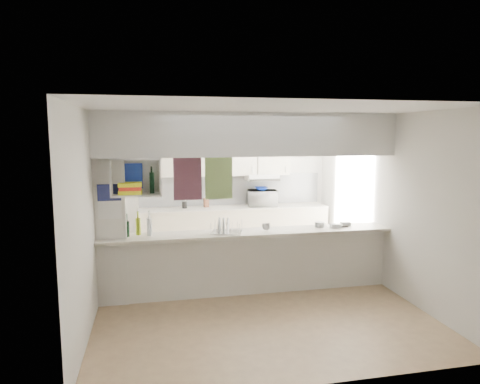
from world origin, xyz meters
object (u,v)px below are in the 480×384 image
object	(u,v)px
bowl	(261,189)
wine_bottles	(139,227)
microwave	(263,198)
dish_rack	(226,227)

from	to	relation	value
bowl	wine_bottles	distance (m)	3.07
microwave	bowl	size ratio (longest dim) A/B	2.16
dish_rack	wine_bottles	distance (m)	1.21
microwave	bowl	xyz separation A→B (m)	(-0.03, 0.01, 0.19)
microwave	wine_bottles	distance (m)	3.08
bowl	wine_bottles	world-z (taller)	bowl
bowl	dish_rack	bearing A→B (deg)	-116.53
microwave	dish_rack	bearing A→B (deg)	70.36
wine_bottles	bowl	bearing A→B (deg)	42.07
microwave	dish_rack	size ratio (longest dim) A/B	1.11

